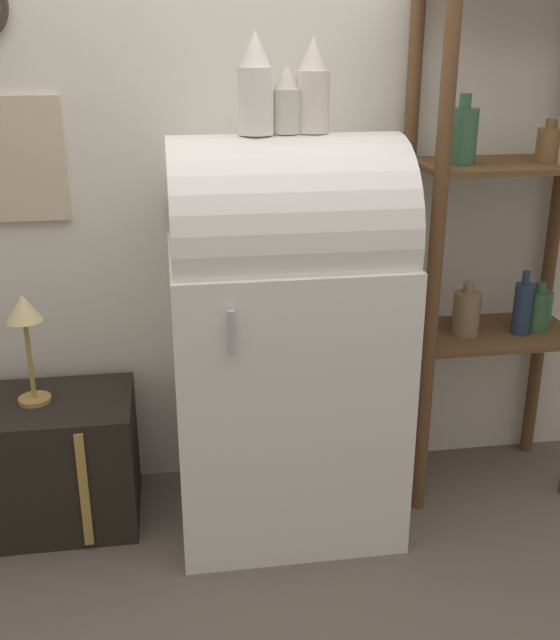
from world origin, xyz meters
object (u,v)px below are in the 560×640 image
(vase_center, at_px, (286,102))
(suitcase_trunk, at_px, (32,463))
(desk_lamp, at_px, (25,322))
(vase_left, at_px, (256,87))
(refrigerator, at_px, (284,334))
(vase_right, at_px, (313,89))

(vase_center, bearing_deg, suitcase_trunk, 175.50)
(desk_lamp, bearing_deg, vase_left, -7.15)
(desk_lamp, bearing_deg, suitcase_trunk, -169.23)
(suitcase_trunk, bearing_deg, desk_lamp, 10.77)
(refrigerator, distance_m, vase_left, 0.81)
(vase_center, xyz_separation_m, vase_right, (0.08, 0.01, 0.04))
(suitcase_trunk, xyz_separation_m, vase_left, (0.80, -0.09, 1.27))
(vase_right, bearing_deg, vase_center, -175.53)
(desk_lamp, bearing_deg, vase_right, -4.31)
(refrigerator, xyz_separation_m, suitcase_trunk, (-0.89, 0.07, -0.46))
(vase_left, distance_m, vase_right, 0.18)
(refrigerator, height_order, vase_center, vase_center)
(vase_center, bearing_deg, vase_left, -169.33)
(suitcase_trunk, distance_m, vase_left, 1.50)
(desk_lamp, bearing_deg, refrigerator, -5.42)
(vase_left, distance_m, vase_center, 0.11)
(vase_left, height_order, vase_right, vase_left)
(suitcase_trunk, relative_size, vase_left, 2.41)
(vase_left, xyz_separation_m, desk_lamp, (-0.76, 0.10, -0.74))
(refrigerator, distance_m, suitcase_trunk, 1.01)
(refrigerator, relative_size, vase_right, 4.83)
(vase_center, height_order, vase_right, vase_right)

